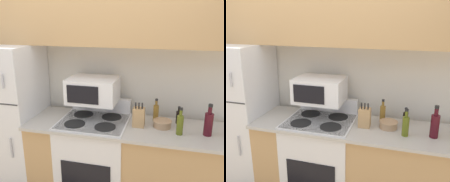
% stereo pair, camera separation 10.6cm
% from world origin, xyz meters
% --- Properties ---
extents(wall_back, '(8.00, 0.05, 2.55)m').
position_xyz_m(wall_back, '(0.00, 0.68, 1.27)').
color(wall_back, silver).
rests_on(wall_back, ground_plane).
extents(lower_cabinets, '(2.03, 0.63, 0.93)m').
position_xyz_m(lower_cabinets, '(0.36, 0.29, 0.47)').
color(lower_cabinets, tan).
rests_on(lower_cabinets, ground_plane).
extents(refrigerator, '(0.72, 0.67, 1.69)m').
position_xyz_m(refrigerator, '(-1.01, 0.32, 0.85)').
color(refrigerator, white).
rests_on(refrigerator, ground_plane).
extents(upper_cabinets, '(2.75, 0.34, 0.67)m').
position_xyz_m(upper_cabinets, '(0.00, 0.48, 2.03)').
color(upper_cabinets, tan).
rests_on(upper_cabinets, refrigerator).
extents(stove, '(0.70, 0.61, 1.10)m').
position_xyz_m(stove, '(0.01, 0.28, 0.49)').
color(stove, white).
rests_on(stove, ground_plane).
extents(microwave, '(0.51, 0.37, 0.26)m').
position_xyz_m(microwave, '(-0.02, 0.39, 1.24)').
color(microwave, white).
rests_on(microwave, stove).
extents(knife_block, '(0.11, 0.10, 0.25)m').
position_xyz_m(knife_block, '(0.48, 0.28, 1.03)').
color(knife_block, tan).
rests_on(knife_block, lower_cabinets).
extents(bowl, '(0.18, 0.18, 0.07)m').
position_xyz_m(bowl, '(0.70, 0.32, 0.97)').
color(bowl, tan).
rests_on(bowl, lower_cabinets).
extents(bottle_wine_red, '(0.08, 0.08, 0.30)m').
position_xyz_m(bottle_wine_red, '(1.11, 0.24, 1.05)').
color(bottle_wine_red, '#470F19').
rests_on(bottle_wine_red, lower_cabinets).
extents(bottle_soy_sauce, '(0.05, 0.05, 0.18)m').
position_xyz_m(bottle_soy_sauce, '(0.86, 0.45, 1.00)').
color(bottle_soy_sauce, black).
rests_on(bottle_soy_sauce, lower_cabinets).
extents(bottle_olive_oil, '(0.06, 0.06, 0.26)m').
position_xyz_m(bottle_olive_oil, '(0.87, 0.20, 1.03)').
color(bottle_olive_oil, '#5B6619').
rests_on(bottle_olive_oil, lower_cabinets).
extents(bottle_vinegar, '(0.06, 0.06, 0.24)m').
position_xyz_m(bottle_vinegar, '(0.63, 0.46, 1.02)').
color(bottle_vinegar, olive).
rests_on(bottle_vinegar, lower_cabinets).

